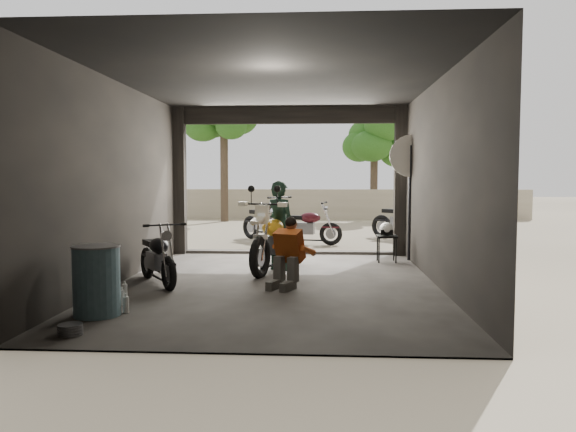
# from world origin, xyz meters

# --- Properties ---
(ground) EXTENTS (80.00, 80.00, 0.00)m
(ground) POSITION_xyz_m (0.00, 0.00, 0.00)
(ground) COLOR #7A6D56
(ground) RESTS_ON ground
(garage) EXTENTS (7.00, 7.13, 3.20)m
(garage) POSITION_xyz_m (0.00, 0.55, 1.28)
(garage) COLOR #2D2B28
(garage) RESTS_ON ground
(boundary_wall) EXTENTS (18.00, 0.30, 1.20)m
(boundary_wall) POSITION_xyz_m (0.00, 14.00, 0.60)
(boundary_wall) COLOR gray
(boundary_wall) RESTS_ON ground
(tree_left) EXTENTS (2.20, 2.20, 5.60)m
(tree_left) POSITION_xyz_m (-3.00, 12.50, 3.99)
(tree_left) COLOR #382B1E
(tree_left) RESTS_ON ground
(tree_right) EXTENTS (2.20, 2.20, 5.00)m
(tree_right) POSITION_xyz_m (2.80, 14.00, 3.56)
(tree_right) COLOR #382B1E
(tree_right) RESTS_ON ground
(main_bike) EXTENTS (1.30, 2.08, 1.29)m
(main_bike) POSITION_xyz_m (-0.11, 1.21, 0.64)
(main_bike) COLOR white
(main_bike) RESTS_ON ground
(left_bike) EXTENTS (1.32, 1.57, 1.00)m
(left_bike) POSITION_xyz_m (-1.87, -0.09, 0.50)
(left_bike) COLOR black
(left_bike) RESTS_ON ground
(outside_bike_a) EXTENTS (1.77, 1.77, 1.20)m
(outside_bike_a) POSITION_xyz_m (-0.73, 6.01, 0.60)
(outside_bike_a) COLOR black
(outside_bike_a) RESTS_ON ground
(outside_bike_b) EXTENTS (1.69, 0.92, 1.08)m
(outside_bike_b) POSITION_xyz_m (0.32, 5.27, 0.54)
(outside_bike_b) COLOR #410F17
(outside_bike_b) RESTS_ON ground
(outside_bike_c) EXTENTS (1.82, 1.76, 1.21)m
(outside_bike_c) POSITION_xyz_m (2.91, 6.52, 0.61)
(outside_bike_c) COLOR black
(outside_bike_c) RESTS_ON ground
(rider) EXTENTS (0.71, 0.63, 1.63)m
(rider) POSITION_xyz_m (-0.04, 1.32, 0.81)
(rider) COLOR black
(rider) RESTS_ON ground
(mechanic) EXTENTS (0.77, 0.88, 1.05)m
(mechanic) POSITION_xyz_m (0.18, -0.32, 0.53)
(mechanic) COLOR #C8571A
(mechanic) RESTS_ON ground
(stool) EXTENTS (0.40, 0.40, 0.55)m
(stool) POSITION_xyz_m (2.00, 2.40, 0.47)
(stool) COLOR black
(stool) RESTS_ON ground
(helmet) EXTENTS (0.35, 0.36, 0.26)m
(helmet) POSITION_xyz_m (1.99, 2.42, 0.68)
(helmet) COLOR white
(helmet) RESTS_ON stool
(oil_drum) EXTENTS (0.61, 0.61, 0.86)m
(oil_drum) POSITION_xyz_m (-2.00, -2.16, 0.43)
(oil_drum) COLOR #446773
(oil_drum) RESTS_ON ground
(sign_post) EXTENTS (0.85, 0.08, 2.54)m
(sign_post) POSITION_xyz_m (2.49, 2.65, 1.73)
(sign_post) COLOR black
(sign_post) RESTS_ON ground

